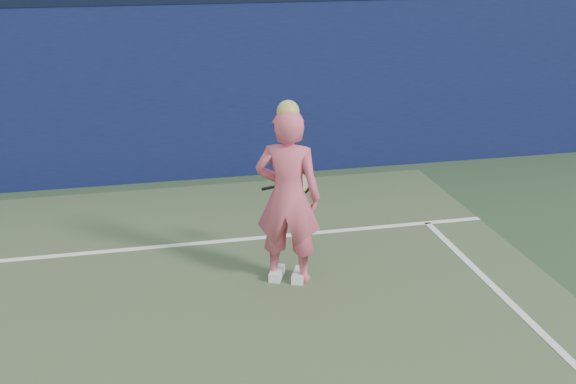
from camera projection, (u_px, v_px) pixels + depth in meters
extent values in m
cube|color=#0D1239|center=(33.00, 100.00, 9.87)|extent=(24.00, 0.40, 2.50)
cube|color=black|center=(21.00, 2.00, 9.41)|extent=(24.00, 0.42, 0.10)
imported|color=#D9546A|center=(288.00, 197.00, 7.26)|extent=(0.79, 0.67, 1.83)
sphere|color=tan|center=(288.00, 111.00, 6.95)|extent=(0.22, 0.22, 0.22)
cube|color=white|center=(299.00, 276.00, 7.54)|extent=(0.22, 0.30, 0.10)
cube|color=white|center=(277.00, 274.00, 7.58)|extent=(0.22, 0.30, 0.10)
torus|color=black|center=(298.00, 183.00, 7.65)|extent=(0.30, 0.10, 0.30)
torus|color=#D3E215|center=(298.00, 183.00, 7.65)|extent=(0.24, 0.08, 0.24)
cylinder|color=beige|center=(298.00, 183.00, 7.65)|extent=(0.24, 0.07, 0.24)
cylinder|color=black|center=(278.00, 186.00, 7.73)|extent=(0.26, 0.12, 0.10)
cylinder|color=black|center=(267.00, 188.00, 7.78)|extent=(0.12, 0.07, 0.06)
cube|color=white|center=(22.00, 259.00, 8.00)|extent=(11.00, 0.08, 0.01)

